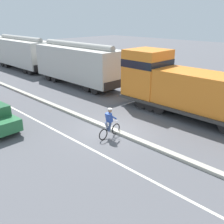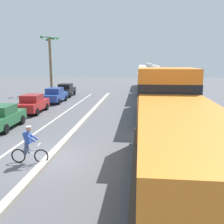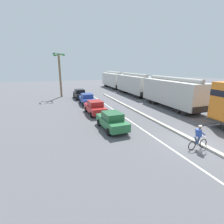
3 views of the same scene
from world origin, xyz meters
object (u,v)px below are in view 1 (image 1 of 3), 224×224
Objects in this scene: locomotive at (188,90)px; hopper_car_middle at (22,53)px; cyclist at (109,124)px; hopper_car_lead at (77,64)px.

locomotive reaches higher than hopper_car_middle.
cyclist is at bearing 168.75° from locomotive.
hopper_car_lead is 1.00× the size of hopper_car_middle.
hopper_car_middle reaches higher than cyclist.
hopper_car_middle is at bearing 90.00° from locomotive.
locomotive is 1.10× the size of hopper_car_middle.
locomotive is 23.76m from hopper_car_middle.
hopper_car_lead is at bearing 90.00° from locomotive.
hopper_car_lead is (0.00, 12.16, 0.28)m from locomotive.
cyclist is (-6.21, -22.52, -1.26)m from hopper_car_middle.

